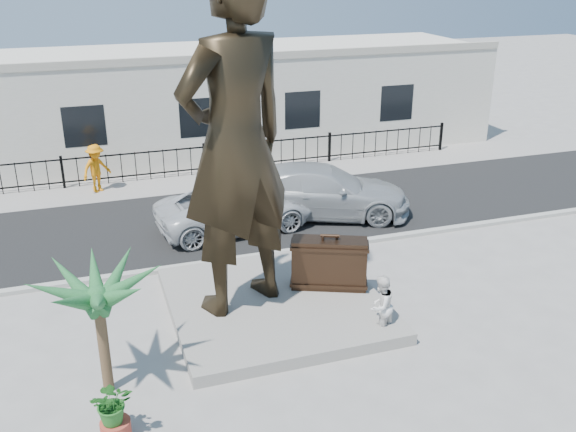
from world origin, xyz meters
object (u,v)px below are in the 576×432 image
suitcase (329,263)px  car_white (235,208)px  statue (235,144)px  tourist (381,306)px

suitcase → car_white: 5.34m
suitcase → statue: bearing=-156.2°
statue → car_white: size_ratio=1.59×
statue → tourist: bearing=122.0°
statue → tourist: size_ratio=5.38×
tourist → car_white: bearing=-108.4°
tourist → car_white: tourist is taller
suitcase → tourist: suitcase is taller
tourist → car_white: size_ratio=0.30×
tourist → car_white: (-1.68, 7.25, -0.04)m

